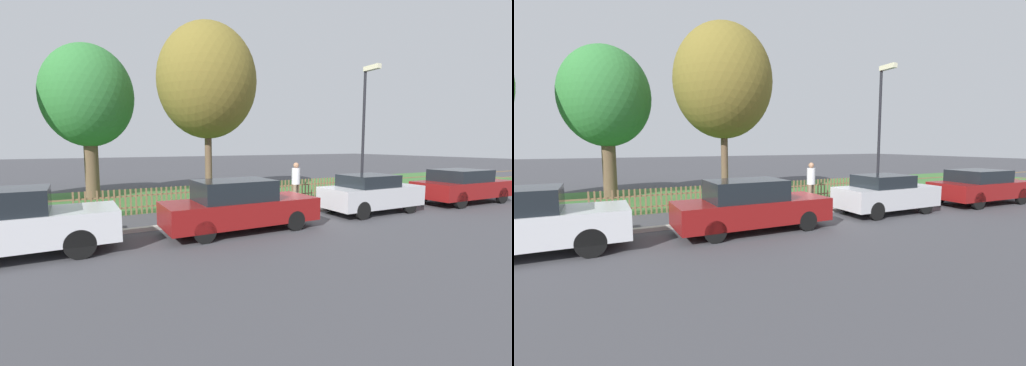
{
  "view_description": "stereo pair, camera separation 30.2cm",
  "coord_description": "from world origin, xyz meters",
  "views": [
    {
      "loc": [
        -6.92,
        -9.94,
        2.49
      ],
      "look_at": [
        -1.21,
        0.93,
        1.1
      ],
      "focal_mm": 24.0,
      "sensor_mm": 36.0,
      "label": 1
    },
    {
      "loc": [
        -6.65,
        -10.08,
        2.49
      ],
      "look_at": [
        -1.21,
        0.93,
        1.1
      ],
      "focal_mm": 24.0,
      "sensor_mm": 36.0,
      "label": 2
    }
  ],
  "objects": [
    {
      "name": "parked_car_silver_hatchback",
      "position": [
        -8.42,
        -1.03,
        0.78
      ],
      "size": [
        4.56,
        1.7,
        1.54
      ],
      "rotation": [
        0.0,
        0.0,
        0.01
      ],
      "color": "silver",
      "rests_on": "ground"
    },
    {
      "name": "tree_behind_motorcycle",
      "position": [
        -6.32,
        7.19,
        4.57
      ],
      "size": [
        3.88,
        3.88,
        6.85
      ],
      "color": "brown",
      "rests_on": "ground"
    },
    {
      "name": "pedestrian_by_lamp",
      "position": [
        1.1,
        1.77,
        0.99
      ],
      "size": [
        0.5,
        0.5,
        1.75
      ],
      "rotation": [
        0.0,
        0.0,
        0.66
      ],
      "color": "#7F6B51",
      "rests_on": "ground"
    },
    {
      "name": "street_lamp",
      "position": [
        3.55,
        0.42,
        3.52
      ],
      "size": [
        0.2,
        0.79,
        5.58
      ],
      "color": "black",
      "rests_on": "ground"
    },
    {
      "name": "covered_motorcycle",
      "position": [
        -2.0,
        0.93,
        0.62
      ],
      "size": [
        1.89,
        0.86,
        0.98
      ],
      "rotation": [
        0.0,
        0.0,
        0.05
      ],
      "color": "black",
      "rests_on": "ground"
    },
    {
      "name": "park_fence",
      "position": [
        0.0,
        2.68,
        0.47
      ],
      "size": [
        43.69,
        0.05,
        0.93
      ],
      "color": "olive",
      "rests_on": "ground"
    },
    {
      "name": "parked_car_navy_estate",
      "position": [
        2.51,
        -0.98,
        0.72
      ],
      "size": [
        3.75,
        1.65,
        1.4
      ],
      "rotation": [
        0.0,
        0.0,
        0.0
      ],
      "color": "#BCBCC1",
      "rests_on": "ground"
    },
    {
      "name": "ground_plane",
      "position": [
        0.0,
        0.0,
        0.0
      ],
      "size": [
        120.0,
        120.0,
        0.0
      ],
      "primitive_type": "plane",
      "color": "#424247"
    },
    {
      "name": "grass_strip",
      "position": [
        0.0,
        6.35,
        0.01
      ],
      "size": [
        43.69,
        7.36,
        0.01
      ],
      "primitive_type": "cube",
      "color": "#3D7033",
      "rests_on": "ground"
    },
    {
      "name": "parked_car_red_compact",
      "position": [
        7.57,
        -1.24,
        0.74
      ],
      "size": [
        4.46,
        1.95,
        1.44
      ],
      "rotation": [
        0.0,
        0.0,
        -0.03
      ],
      "color": "maroon",
      "rests_on": "ground"
    },
    {
      "name": "kerb_stone",
      "position": [
        0.0,
        0.1,
        0.06
      ],
      "size": [
        43.69,
        0.2,
        0.12
      ],
      "primitive_type": "cube",
      "color": "#B2ADA3",
      "rests_on": "ground"
    },
    {
      "name": "parked_car_black_saloon",
      "position": [
        -2.84,
        -1.14,
        0.74
      ],
      "size": [
        4.47,
        1.69,
        1.49
      ],
      "rotation": [
        0.0,
        0.0,
        0.01
      ],
      "color": "maroon",
      "rests_on": "ground"
    },
    {
      "name": "tree_mid_park",
      "position": [
        -1.47,
        5.18,
        5.33
      ],
      "size": [
        4.49,
        4.49,
        7.92
      ],
      "color": "brown",
      "rests_on": "ground"
    }
  ]
}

